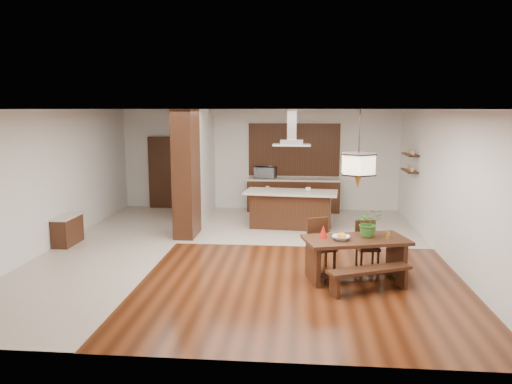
# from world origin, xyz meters

# --- Properties ---
(room_shell) EXTENTS (9.00, 9.04, 2.92)m
(room_shell) POSITION_xyz_m (0.00, 0.00, 2.06)
(room_shell) COLOR #37180A
(room_shell) RESTS_ON ground
(tile_hallway) EXTENTS (2.50, 9.00, 0.01)m
(tile_hallway) POSITION_xyz_m (-2.75, 0.00, 0.01)
(tile_hallway) COLOR beige
(tile_hallway) RESTS_ON ground
(tile_kitchen) EXTENTS (5.50, 4.00, 0.01)m
(tile_kitchen) POSITION_xyz_m (1.25, 2.50, 0.01)
(tile_kitchen) COLOR beige
(tile_kitchen) RESTS_ON ground
(soffit_band) EXTENTS (8.00, 9.00, 0.02)m
(soffit_band) POSITION_xyz_m (0.00, 0.00, 2.88)
(soffit_band) COLOR #3B1A0E
(soffit_band) RESTS_ON room_shell
(partition_pier) EXTENTS (0.45, 1.00, 2.90)m
(partition_pier) POSITION_xyz_m (-1.40, 1.20, 1.45)
(partition_pier) COLOR black
(partition_pier) RESTS_ON ground
(partition_stub) EXTENTS (0.18, 2.40, 2.90)m
(partition_stub) POSITION_xyz_m (-1.40, 3.30, 1.45)
(partition_stub) COLOR silver
(partition_stub) RESTS_ON ground
(hallway_console) EXTENTS (0.37, 0.88, 0.63)m
(hallway_console) POSITION_xyz_m (-3.81, 0.20, 0.32)
(hallway_console) COLOR black
(hallway_console) RESTS_ON ground
(hallway_doorway) EXTENTS (1.10, 0.20, 2.10)m
(hallway_doorway) POSITION_xyz_m (-2.70, 4.40, 1.05)
(hallway_doorway) COLOR black
(hallway_doorway) RESTS_ON ground
(rear_counter) EXTENTS (2.60, 0.62, 0.95)m
(rear_counter) POSITION_xyz_m (1.00, 4.20, 0.48)
(rear_counter) COLOR black
(rear_counter) RESTS_ON ground
(kitchen_window) EXTENTS (2.60, 0.08, 1.50)m
(kitchen_window) POSITION_xyz_m (1.00, 4.46, 1.75)
(kitchen_window) COLOR #A67231
(kitchen_window) RESTS_ON room_shell
(shelf_lower) EXTENTS (0.26, 0.90, 0.04)m
(shelf_lower) POSITION_xyz_m (3.87, 2.60, 1.40)
(shelf_lower) COLOR black
(shelf_lower) RESTS_ON room_shell
(shelf_upper) EXTENTS (0.26, 0.90, 0.04)m
(shelf_upper) POSITION_xyz_m (3.87, 2.60, 1.80)
(shelf_upper) COLOR black
(shelf_upper) RESTS_ON room_shell
(dining_table) EXTENTS (1.90, 1.28, 0.72)m
(dining_table) POSITION_xyz_m (2.15, -1.50, 0.53)
(dining_table) COLOR black
(dining_table) RESTS_ON ground
(dining_bench) EXTENTS (1.41, 0.87, 0.40)m
(dining_bench) POSITION_xyz_m (2.31, -2.10, 0.20)
(dining_bench) COLOR black
(dining_bench) RESTS_ON ground
(dining_chair_left) EXTENTS (0.55, 0.55, 0.95)m
(dining_chair_left) POSITION_xyz_m (1.59, -1.09, 0.47)
(dining_chair_left) COLOR black
(dining_chair_left) RESTS_ON ground
(dining_chair_right) EXTENTS (0.44, 0.44, 0.87)m
(dining_chair_right) POSITION_xyz_m (2.43, -0.87, 0.43)
(dining_chair_right) COLOR black
(dining_chair_right) RESTS_ON ground
(pendant_lantern) EXTENTS (0.64, 0.64, 1.31)m
(pendant_lantern) POSITION_xyz_m (2.15, -1.50, 2.25)
(pendant_lantern) COLOR beige
(pendant_lantern) RESTS_ON room_shell
(foliage_plant) EXTENTS (0.54, 0.49, 0.50)m
(foliage_plant) POSITION_xyz_m (2.37, -1.36, 0.97)
(foliage_plant) COLOR #336A23
(foliage_plant) RESTS_ON dining_table
(fruit_bowl) EXTENTS (0.35, 0.35, 0.07)m
(fruit_bowl) POSITION_xyz_m (1.88, -1.62, 0.76)
(fruit_bowl) COLOR beige
(fruit_bowl) RESTS_ON dining_table
(napkin_cone) EXTENTS (0.18, 0.18, 0.22)m
(napkin_cone) POSITION_xyz_m (1.59, -1.50, 0.83)
(napkin_cone) COLOR red
(napkin_cone) RESTS_ON dining_table
(gold_ornament) EXTENTS (0.08, 0.08, 0.11)m
(gold_ornament) POSITION_xyz_m (2.69, -1.43, 0.78)
(gold_ornament) COLOR gold
(gold_ornament) RESTS_ON dining_table
(kitchen_island) EXTENTS (2.31, 1.17, 0.92)m
(kitchen_island) POSITION_xyz_m (0.97, 2.19, 0.47)
(kitchen_island) COLOR black
(kitchen_island) RESTS_ON ground
(range_hood) EXTENTS (0.90, 0.55, 0.87)m
(range_hood) POSITION_xyz_m (0.97, 2.19, 2.46)
(range_hood) COLOR silver
(range_hood) RESTS_ON room_shell
(island_cup) EXTENTS (0.16, 0.16, 0.10)m
(island_cup) POSITION_xyz_m (1.38, 2.12, 0.97)
(island_cup) COLOR silver
(island_cup) RESTS_ON kitchen_island
(microwave) EXTENTS (0.65, 0.50, 0.32)m
(microwave) POSITION_xyz_m (0.19, 4.21, 1.11)
(microwave) COLOR #B8BBBF
(microwave) RESTS_ON rear_counter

